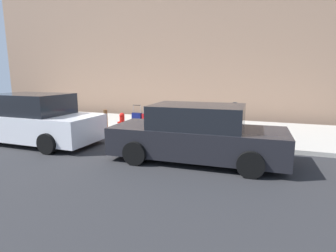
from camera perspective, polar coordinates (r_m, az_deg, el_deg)
ground_plane at (r=10.21m, az=-9.75°, el=-2.74°), size 40.00×40.00×0.00m
sidewalk_curb at (r=12.38m, az=-4.07°, el=0.08°), size 18.00×5.00×0.14m
building_facade_sidewalk_side at (r=16.82m, az=2.56°, el=21.54°), size 24.00×3.00×11.02m
suitcase_black_0 at (r=9.80m, az=7.57°, el=-0.87°), size 0.49×0.24×0.84m
suitcase_maroon_1 at (r=9.96m, az=4.57°, el=-0.30°), size 0.48×0.22×0.94m
suitcase_teal_2 at (r=10.16m, az=1.82°, el=0.33°), size 0.46×0.26×0.96m
suitcase_silver_3 at (r=10.25m, az=-1.21°, el=0.13°), size 0.51×0.25×0.92m
suitcase_red_4 at (r=10.45m, az=-4.10°, el=0.57°), size 0.50×0.25×1.04m
suitcase_navy_5 at (r=10.67m, az=-6.56°, el=0.78°), size 0.40×0.20×1.08m
fire_hydrant at (r=11.03m, az=-9.70°, el=1.01°), size 0.39×0.21×0.72m
bollard_post at (r=11.25m, az=-13.08°, el=1.28°), size 0.16×0.16×0.84m
parking_meter at (r=9.85m, az=13.91°, el=2.34°), size 0.12×0.09×1.27m
parked_car_charcoal_0 at (r=7.47m, az=6.17°, el=-1.81°), size 4.78×2.15×1.56m
parked_car_white_1 at (r=10.48m, az=-26.64°, el=1.09°), size 4.77×2.12×1.72m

